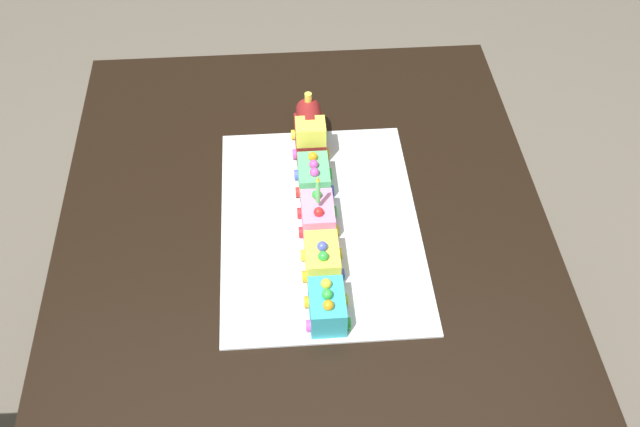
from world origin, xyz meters
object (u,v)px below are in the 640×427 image
at_px(dining_table, 306,285).
at_px(cake_car_caboose_bubblegum, 318,215).
at_px(cake_car_flatbed_mint_green, 314,176).
at_px(cake_car_hopper_turquoise, 327,306).
at_px(birthday_candle, 318,189).
at_px(cake_locomotive, 310,131).
at_px(cake_car_tanker_lemon, 322,259).

xyz_separation_m(dining_table, cake_car_caboose_bubblegum, (-0.06, 0.03, 0.14)).
distance_m(dining_table, cake_car_flatbed_mint_green, 0.23).
xyz_separation_m(cake_car_caboose_bubblegum, cake_car_hopper_turquoise, (0.24, 0.00, 0.00)).
distance_m(dining_table, birthday_candle, 0.22).
bearing_deg(cake_car_caboose_bubblegum, cake_locomotive, -180.00).
xyz_separation_m(cake_car_caboose_bubblegum, birthday_candle, (0.01, -0.00, 0.08)).
bearing_deg(dining_table, cake_car_caboose_bubblegum, 155.05).
height_order(cake_car_caboose_bubblegum, cake_car_tanker_lemon, same).
bearing_deg(cake_locomotive, cake_car_caboose_bubblegum, 0.00).
bearing_deg(cake_car_caboose_bubblegum, birthday_candle, -0.00).
bearing_deg(cake_car_tanker_lemon, cake_car_flatbed_mint_green, 180.00).
distance_m(cake_car_flatbed_mint_green, birthday_candle, 0.14).
bearing_deg(cake_car_flatbed_mint_green, cake_locomotive, -180.00).
xyz_separation_m(dining_table, cake_locomotive, (-0.31, 0.03, 0.16)).
relative_size(cake_car_flatbed_mint_green, cake_car_tanker_lemon, 1.00).
bearing_deg(cake_car_flatbed_mint_green, cake_car_tanker_lemon, -0.00).
bearing_deg(cake_car_hopper_turquoise, cake_locomotive, -180.00).
height_order(dining_table, cake_car_hopper_turquoise, cake_car_hopper_turquoise).
bearing_deg(cake_locomotive, dining_table, -5.22).
height_order(cake_car_flatbed_mint_green, birthday_candle, birthday_candle).
bearing_deg(cake_locomotive, birthday_candle, -0.00).
bearing_deg(cake_car_flatbed_mint_green, cake_car_caboose_bubblegum, -0.00).
relative_size(cake_locomotive, birthday_candle, 2.09).
xyz_separation_m(cake_car_tanker_lemon, cake_car_hopper_turquoise, (0.12, 0.00, 0.00)).
distance_m(cake_locomotive, birthday_candle, 0.26).
relative_size(dining_table, cake_car_flatbed_mint_green, 14.00).
bearing_deg(cake_locomotive, cake_car_hopper_turquoise, 0.00).
height_order(cake_car_caboose_bubblegum, birthday_candle, birthday_candle).
bearing_deg(cake_locomotive, cake_car_tanker_lemon, 0.00).
relative_size(cake_car_flatbed_mint_green, birthday_candle, 1.49).
xyz_separation_m(cake_locomotive, cake_car_caboose_bubblegum, (0.25, 0.00, -0.02)).
bearing_deg(cake_car_hopper_turquoise, cake_car_caboose_bubblegum, -180.00).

